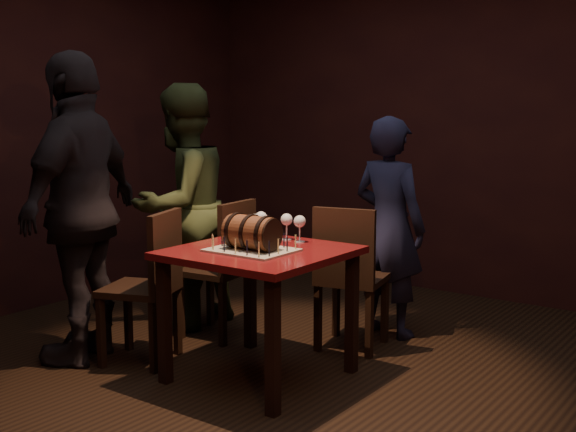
% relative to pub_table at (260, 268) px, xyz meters
% --- Properties ---
extents(room_shell, '(5.04, 5.04, 2.80)m').
position_rel_pub_table_xyz_m(room_shell, '(0.17, -0.02, 0.76)').
color(room_shell, black).
rests_on(room_shell, ground).
extents(pub_table, '(0.90, 0.90, 0.75)m').
position_rel_pub_table_xyz_m(pub_table, '(0.00, 0.00, 0.00)').
color(pub_table, '#550E11').
rests_on(pub_table, ground).
extents(cake_board, '(0.45, 0.35, 0.01)m').
position_rel_pub_table_xyz_m(cake_board, '(0.00, -0.07, 0.12)').
color(cake_board, '#A79C86').
rests_on(cake_board, pub_table).
extents(barrel_cake, '(0.35, 0.20, 0.20)m').
position_rel_pub_table_xyz_m(barrel_cake, '(0.00, -0.07, 0.22)').
color(barrel_cake, brown).
rests_on(barrel_cake, cake_board).
extents(birthday_candles, '(0.40, 0.30, 0.09)m').
position_rel_pub_table_xyz_m(birthday_candles, '(0.00, -0.07, 0.16)').
color(birthday_candles, '#FDF097').
rests_on(birthday_candles, cake_board).
extents(wine_glass_left, '(0.07, 0.07, 0.16)m').
position_rel_pub_table_xyz_m(wine_glass_left, '(-0.23, 0.30, 0.23)').
color(wine_glass_left, silver).
rests_on(wine_glass_left, pub_table).
extents(wine_glass_mid, '(0.07, 0.07, 0.16)m').
position_rel_pub_table_xyz_m(wine_glass_mid, '(-0.05, 0.32, 0.23)').
color(wine_glass_mid, silver).
rests_on(wine_glass_mid, pub_table).
extents(wine_glass_right, '(0.07, 0.07, 0.16)m').
position_rel_pub_table_xyz_m(wine_glass_right, '(0.06, 0.31, 0.23)').
color(wine_glass_right, silver).
rests_on(wine_glass_right, pub_table).
extents(pint_of_ale, '(0.07, 0.07, 0.15)m').
position_rel_pub_table_xyz_m(pint_of_ale, '(-0.14, 0.21, 0.18)').
color(pint_of_ale, silver).
rests_on(pint_of_ale, pub_table).
extents(menu_card, '(0.10, 0.05, 0.13)m').
position_rel_pub_table_xyz_m(menu_card, '(-0.27, 0.31, 0.17)').
color(menu_card, white).
rests_on(menu_card, pub_table).
extents(chair_back, '(0.48, 0.48, 0.93)m').
position_rel_pub_table_xyz_m(chair_back, '(0.16, 0.70, -0.12)').
color(chair_back, black).
rests_on(chair_back, ground).
extents(chair_left_rear, '(0.44, 0.44, 0.93)m').
position_rel_pub_table_xyz_m(chair_left_rear, '(-0.64, 0.44, -0.12)').
color(chair_left_rear, black).
rests_on(chair_left_rear, ground).
extents(chair_left_front, '(0.52, 0.52, 0.93)m').
position_rel_pub_table_xyz_m(chair_left_front, '(-0.68, -0.19, -0.12)').
color(chair_left_front, black).
rests_on(chair_left_front, ground).
extents(person_back, '(0.58, 0.42, 1.49)m').
position_rel_pub_table_xyz_m(person_back, '(0.20, 1.15, 0.10)').
color(person_back, '#191932').
rests_on(person_back, ground).
extents(person_left_rear, '(0.65, 0.83, 1.71)m').
position_rel_pub_table_xyz_m(person_left_rear, '(-1.07, 0.48, 0.21)').
color(person_left_rear, '#313B1D').
rests_on(person_left_rear, ground).
extents(person_left_front, '(0.79, 1.19, 1.87)m').
position_rel_pub_table_xyz_m(person_left_front, '(-1.07, -0.37, 0.30)').
color(person_left_front, black).
rests_on(person_left_front, ground).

